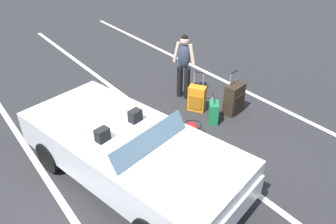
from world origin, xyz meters
TOP-DOWN VIEW (x-y plane):
  - ground_plane at (0.00, 0.00)m, footprint 80.00×80.00m
  - lot_line_near at (0.00, -1.25)m, footprint 18.00×0.12m
  - lot_line_mid at (0.00, 1.45)m, footprint 18.00×0.12m
  - lot_line_far at (0.00, 4.15)m, footprint 18.00×0.12m
  - convertible_car at (0.20, 0.04)m, footprint 4.40×2.54m
  - suitcase_large_black at (-0.35, 3.08)m, footprint 0.36×0.52m
  - suitcase_medium_bright at (-0.99, 2.49)m, footprint 0.47×0.41m
  - suitcase_small_carryon at (-0.36, 2.43)m, footprint 0.39×0.37m
  - duffel_bag at (-0.20, 1.65)m, footprint 0.70×0.62m
  - traveler_person at (-1.67, 2.65)m, footprint 0.58×0.34m

SIDE VIEW (x-z plane):
  - ground_plane at x=0.00m, z-range 0.00..0.00m
  - lot_line_near at x=0.00m, z-range 0.00..0.00m
  - lot_line_mid at x=0.00m, z-range 0.00..0.00m
  - lot_line_far at x=0.00m, z-range 0.00..0.00m
  - duffel_bag at x=-0.20m, z-range -0.01..0.33m
  - suitcase_small_carryon at x=-0.36m, z-range -0.10..0.61m
  - suitcase_medium_bright at x=-0.99m, z-range -0.18..0.80m
  - suitcase_large_black at x=-0.35m, z-range -0.16..0.90m
  - convertible_car at x=0.20m, z-range -0.03..1.21m
  - traveler_person at x=-1.67m, z-range 0.10..1.76m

